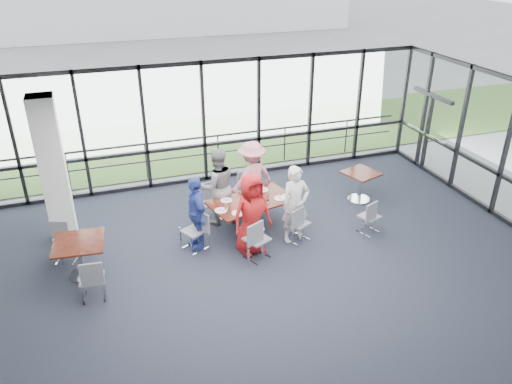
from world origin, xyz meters
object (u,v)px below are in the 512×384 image
object	(u,v)px
diner_far_right	(252,178)
diner_end	(196,213)
side_table_left	(79,247)
side_table_right	(361,177)
chair_spare_r	(369,216)
structural_column	(54,172)
diner_far_left	(217,186)
chair_main_fr	(246,193)
chair_spare_lb	(65,243)
diner_near_right	(295,205)
chair_main_end	(194,231)
main_table	(252,206)
diner_near_left	(252,214)
chair_main_nr	(298,223)
chair_main_fl	(211,202)
chair_main_nl	(257,239)
chair_spare_la	(92,279)

from	to	relation	value
diner_far_right	diner_end	bearing A→B (deg)	16.07
side_table_left	side_table_right	world-z (taller)	same
chair_spare_r	structural_column	bearing A→B (deg)	141.26
structural_column	diner_far_left	size ratio (longest dim) A/B	1.77
diner_end	chair_main_fr	size ratio (longest dim) A/B	1.78
chair_spare_r	chair_spare_lb	bearing A→B (deg)	148.49
diner_near_right	diner_far_right	bearing A→B (deg)	104.16
side_table_left	chair_main_end	size ratio (longest dim) A/B	1.17
chair_main_fr	chair_spare_lb	size ratio (longest dim) A/B	1.13
diner_near_right	diner_end	distance (m)	2.07
diner_near_right	chair_main_end	distance (m)	2.19
diner_far_right	side_table_left	bearing A→B (deg)	0.84
diner_far_left	diner_far_right	xyz separation A→B (m)	(0.88, 0.20, -0.02)
main_table	chair_spare_r	distance (m)	2.60
chair_spare_r	chair_main_fr	bearing A→B (deg)	117.89
chair_main_fr	diner_near_left	bearing A→B (deg)	64.15
chair_main_nr	chair_main_fr	world-z (taller)	chair_main_fr
diner_end	chair_main_fl	size ratio (longest dim) A/B	1.95
diner_far_right	chair_main_fl	xyz separation A→B (m)	(-1.01, -0.01, -0.47)
diner_far_right	chair_spare_lb	xyz separation A→B (m)	(-4.19, -0.74, -0.48)
diner_far_left	chair_main_end	bearing A→B (deg)	48.40
diner_far_left	diner_far_right	world-z (taller)	diner_far_left
main_table	diner_near_right	world-z (taller)	diner_near_right
chair_main_fl	chair_main_fr	bearing A→B (deg)	178.82
side_table_right	chair_main_end	distance (m)	4.46
diner_near_right	chair_main_nl	bearing A→B (deg)	-161.20
chair_main_nr	chair_main_fr	bearing A→B (deg)	82.89
structural_column	chair_spare_lb	xyz separation A→B (m)	(0.02, -0.85, -1.20)
side_table_right	chair_spare_r	distance (m)	1.57
diner_near_right	chair_spare_r	distance (m)	1.75
diner_far_left	chair_spare_la	bearing A→B (deg)	31.86
diner_far_left	chair_main_fr	size ratio (longest dim) A/B	1.98
diner_near_left	chair_spare_la	xyz separation A→B (m)	(-3.19, -0.55, -0.45)
chair_main_fr	chair_main_end	bearing A→B (deg)	27.73
structural_column	chair_spare_r	xyz separation A→B (m)	(6.35, -1.84, -1.20)
side_table_right	chair_main_nl	xyz separation A→B (m)	(-3.25, -1.61, -0.16)
main_table	chair_main_nr	distance (m)	1.10
diner_far_right	chair_spare_lb	world-z (taller)	diner_far_right
diner_near_right	chair_spare_la	xyz separation A→B (m)	(-4.19, -0.67, -0.44)
side_table_right	chair_main_nr	distance (m)	2.54
diner_end	chair_main_end	size ratio (longest dim) A/B	1.88
chair_main_fr	chair_spare_la	distance (m)	4.28
main_table	diner_near_right	xyz separation A→B (m)	(0.75, -0.67, 0.24)
diner_end	chair_main_nr	xyz separation A→B (m)	(2.09, -0.46, -0.39)
chair_spare_lb	chair_spare_r	world-z (taller)	chair_spare_lb
chair_main_nl	diner_near_right	bearing A→B (deg)	-3.95
diner_near_left	diner_far_left	bearing A→B (deg)	91.02
side_table_left	diner_far_left	xyz separation A→B (m)	(3.01, 1.16, 0.26)
side_table_left	diner_far_right	bearing A→B (deg)	19.26
chair_main_end	chair_spare_la	size ratio (longest dim) A/B	1.03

